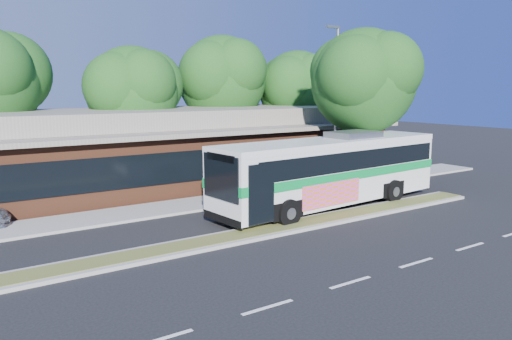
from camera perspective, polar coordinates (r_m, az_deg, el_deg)
The scene contains 11 objects.
ground at distance 18.97m, azimuth -0.07°, elevation -8.05°, with size 120.00×120.00×0.00m, color black.
median_strip at distance 19.43m, azimuth -1.07°, elevation -7.40°, with size 26.00×1.10×0.15m, color #535D27.
sidewalk at distance 24.33m, azimuth -8.58°, elevation -4.11°, with size 44.00×2.60×0.12m, color gray.
plaza_building at distance 29.97m, azimuth -14.15°, elevation 2.26°, with size 33.20×11.20×4.45m.
lamp_post at distance 28.81m, azimuth 9.10°, elevation 7.68°, with size 0.93×0.18×9.07m.
tree_bg_c at distance 32.27m, azimuth -13.36°, elevation 8.94°, with size 6.24×5.60×8.26m.
tree_bg_d at distance 36.28m, azimuth -3.39°, elevation 10.49°, with size 6.91×6.20×9.37m.
tree_bg_e at distance 38.88m, azimuth 5.08°, elevation 9.39°, with size 6.47×5.80×8.50m.
tree_bg_f at distance 43.65m, azimuth 10.45°, elevation 9.68°, with size 6.69×6.00×8.92m.
transit_bus at distance 24.09m, azimuth 8.63°, elevation 0.44°, with size 12.90×3.70×3.58m.
sidewalk_tree at distance 29.73m, azimuth 12.57°, elevation 10.12°, with size 6.63×5.95×9.03m.
Camera 1 is at (-10.16, -14.99, 5.66)m, focal length 35.00 mm.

